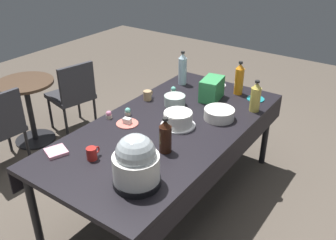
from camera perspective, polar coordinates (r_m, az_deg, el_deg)
The scene contains 23 objects.
ground at distance 3.40m, azimuth 0.00°, elevation -11.94°, with size 9.00×9.00×0.00m, color brown.
potluck_table at distance 3.00m, azimuth 0.00°, elevation -1.88°, with size 2.20×1.10×0.75m.
frosted_layer_cake at distance 2.94m, azimuth 1.56°, elevation 0.10°, with size 0.28×0.28×0.12m.
slow_cooker at distance 2.26m, azimuth -4.97°, elevation -6.61°, with size 0.30×0.30×0.35m.
glass_salad_bowl at distance 3.29m, azimuth 1.04°, elevation 3.07°, with size 0.19×0.19×0.09m, color #B2C6BC.
ceramic_snack_bowl at distance 3.08m, azimuth 7.91°, elevation 0.93°, with size 0.25×0.25×0.09m, color silver.
dessert_plate_sage at distance 2.70m, azimuth -4.96°, elevation -3.98°, with size 0.18×0.18×0.05m.
dessert_plate_coral at distance 3.01m, azimuth -6.32°, elevation -0.40°, with size 0.18×0.18×0.05m.
dessert_plate_white at distance 3.74m, azimuth 7.80°, elevation 5.49°, with size 0.15×0.15×0.05m.
dessert_plate_teal at distance 3.50m, azimuth 13.39°, elevation 3.26°, with size 0.16×0.16×0.04m.
cupcake_mint at distance 3.53m, azimuth 0.85°, elevation 4.65°, with size 0.05×0.05×0.07m.
cupcake_cocoa at distance 3.11m, azimuth -9.13°, elevation 0.80°, with size 0.05×0.05×0.07m.
cupcake_lemon at distance 3.14m, azimuth -6.23°, elevation 1.29°, with size 0.05×0.05×0.07m.
soda_bottle_water at distance 3.70m, azimuth 2.26°, elevation 7.89°, with size 0.08×0.08×0.34m.
soda_bottle_orange_juice at distance 3.54m, azimuth 10.95°, elevation 6.24°, with size 0.08×0.08×0.32m.
soda_bottle_cola at distance 2.58m, azimuth -0.41°, elevation -2.53°, with size 0.09×0.09×0.27m.
soda_bottle_ginger_ale at distance 3.24m, azimuth 13.38°, elevation 3.48°, with size 0.09×0.09×0.28m.
coffee_mug_tan at distance 3.39m, azimuth -3.17°, elevation 3.84°, with size 0.11×0.07×0.09m.
coffee_mug_red at distance 2.60m, azimuth -11.66°, elevation -5.07°, with size 0.11×0.07×0.09m.
soda_carton at distance 3.41m, azimuth 6.78°, elevation 4.80°, with size 0.26×0.16×0.20m, color #338C4C.
paper_napkin_stack at distance 2.74m, azimuth -16.90°, elevation -4.70°, with size 0.14×0.14×0.02m, color pink.
maroon_chair_right at distance 4.32m, azimuth -14.48°, elevation 4.14°, with size 0.52×0.52×0.85m.
round_cafe_table at distance 4.25m, azimuth -20.82°, elevation 2.83°, with size 0.60×0.60×0.72m.
Camera 1 is at (-2.12, -1.49, 2.20)m, focal length 39.42 mm.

